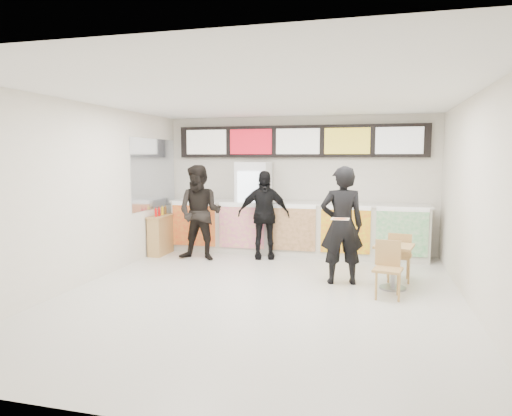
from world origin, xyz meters
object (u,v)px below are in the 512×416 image
(service_counter, at_px, (295,228))
(drinks_fridge, at_px, (253,207))
(condiment_ledge, at_px, (161,235))
(cafe_table, at_px, (394,258))
(customer_left, at_px, (200,213))
(customer_mid, at_px, (264,215))
(customer_main, at_px, (342,225))

(service_counter, height_order, drinks_fridge, drinks_fridge)
(service_counter, bearing_deg, condiment_ledge, -165.18)
(cafe_table, relative_size, condiment_ledge, 1.48)
(customer_left, xyz_separation_m, condiment_ledge, (-1.03, 0.28, -0.54))
(customer_mid, distance_m, condiment_ledge, 2.31)
(customer_mid, height_order, condiment_ledge, customer_mid)
(customer_main, distance_m, customer_mid, 2.31)
(drinks_fridge, bearing_deg, service_counter, -0.99)
(service_counter, xyz_separation_m, drinks_fridge, (-0.93, 0.02, 0.43))
(drinks_fridge, bearing_deg, customer_left, -129.59)
(customer_left, distance_m, condiment_ledge, 1.19)
(customer_main, relative_size, cafe_table, 1.31)
(customer_main, height_order, condiment_ledge, customer_main)
(customer_main, bearing_deg, customer_mid, -54.82)
(drinks_fridge, xyz_separation_m, cafe_table, (2.91, -2.23, -0.51))
(drinks_fridge, height_order, condiment_ledge, drinks_fridge)
(service_counter, xyz_separation_m, condiment_ledge, (-2.82, -0.75, -0.14))
(cafe_table, bearing_deg, service_counter, 143.07)
(cafe_table, xyz_separation_m, condiment_ledge, (-4.79, 1.47, -0.06))
(service_counter, bearing_deg, cafe_table, -48.28)
(service_counter, height_order, condiment_ledge, service_counter)
(service_counter, distance_m, cafe_table, 2.97)
(drinks_fridge, distance_m, customer_main, 2.96)
(customer_mid, bearing_deg, condiment_ledge, 168.92)
(drinks_fridge, xyz_separation_m, condiment_ledge, (-1.89, -0.76, -0.57))
(customer_main, distance_m, condiment_ledge, 4.22)
(service_counter, relative_size, drinks_fridge, 2.78)
(service_counter, relative_size, customer_mid, 3.03)
(customer_left, relative_size, cafe_table, 1.30)
(customer_main, bearing_deg, cafe_table, 159.31)
(service_counter, height_order, customer_left, customer_left)
(drinks_fridge, xyz_separation_m, customer_left, (-0.86, -1.04, -0.03))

